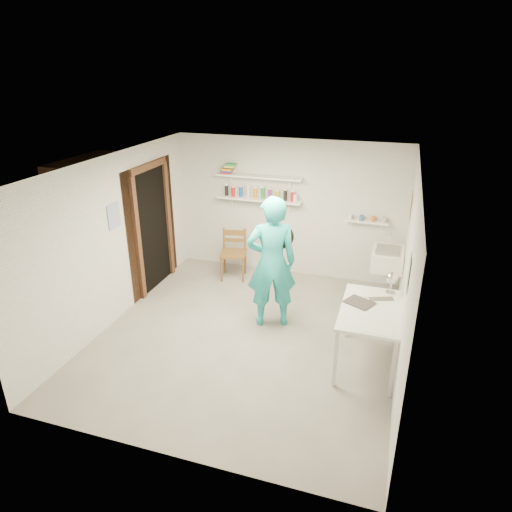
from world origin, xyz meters
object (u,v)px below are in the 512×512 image
(wooden_chair, at_px, (233,253))
(desk_lamp, at_px, (392,278))
(wall_clock, at_px, (282,237))
(man, at_px, (272,263))
(work_table, at_px, (368,337))
(belfast_sink, at_px, (387,259))

(wooden_chair, relative_size, desk_lamp, 6.21)
(wall_clock, relative_size, desk_lamp, 2.31)
(wall_clock, height_order, desk_lamp, wall_clock)
(man, height_order, desk_lamp, man)
(work_table, bearing_deg, wall_clock, 149.45)
(belfast_sink, distance_m, man, 2.01)
(belfast_sink, bearing_deg, wall_clock, -143.52)
(man, distance_m, wooden_chair, 1.72)
(wall_clock, distance_m, work_table, 1.79)
(man, bearing_deg, wooden_chair, -72.95)
(wall_clock, height_order, wooden_chair, wall_clock)
(man, relative_size, wall_clock, 5.56)
(wall_clock, distance_m, wooden_chair, 1.76)
(belfast_sink, bearing_deg, work_table, -93.39)
(wooden_chair, height_order, work_table, wooden_chair)
(belfast_sink, height_order, wooden_chair, wooden_chair)
(man, relative_size, wooden_chair, 2.07)
(work_table, bearing_deg, desk_lamp, 67.58)
(belfast_sink, distance_m, work_table, 1.89)
(belfast_sink, height_order, work_table, belfast_sink)
(belfast_sink, xyz_separation_m, man, (-1.53, -1.27, 0.26))
(wooden_chair, distance_m, work_table, 3.09)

